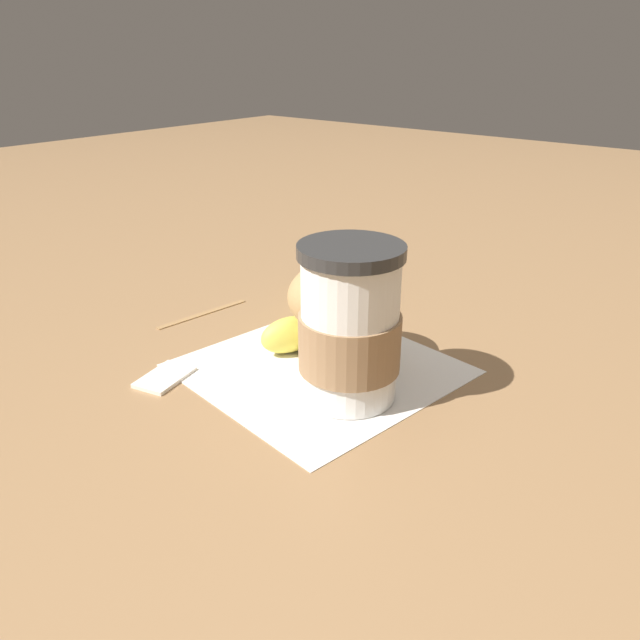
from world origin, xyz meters
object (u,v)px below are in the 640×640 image
object	(u,v)px
muffin	(332,308)
sugar_packet	(164,375)
coffee_cup	(350,328)
banana	(320,302)

from	to	relation	value
muffin	sugar_packet	size ratio (longest dim) A/B	1.85
coffee_cup	muffin	bearing A→B (deg)	-39.20
coffee_cup	muffin	distance (m)	0.07
muffin	banana	bearing A→B (deg)	-43.72
muffin	banana	size ratio (longest dim) A/B	0.46
muffin	sugar_packet	bearing A→B (deg)	53.16
coffee_cup	muffin	world-z (taller)	coffee_cup
coffee_cup	muffin	size ratio (longest dim) A/B	1.40
banana	sugar_packet	world-z (taller)	banana
coffee_cup	sugar_packet	world-z (taller)	coffee_cup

